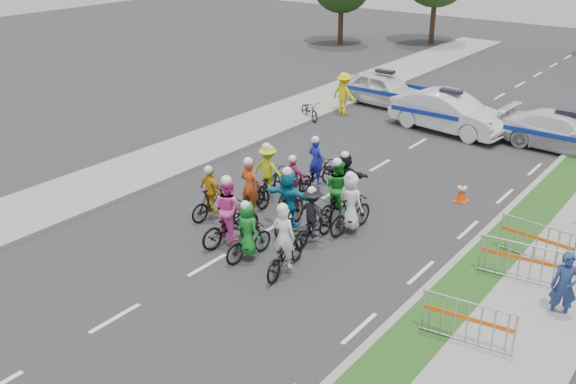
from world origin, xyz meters
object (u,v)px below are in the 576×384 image
Objects in this scene: rider_2 at (230,218)px; barrier_0 at (467,325)px; rider_9 at (294,186)px; spectator_0 at (565,286)px; rider_0 at (285,249)px; rider_5 at (289,204)px; rider_3 at (212,198)px; parked_bike at (310,110)px; police_car_1 at (449,112)px; rider_4 at (313,220)px; cone_0 at (462,191)px; rider_7 at (351,208)px; rider_6 at (251,197)px; rider_12 at (316,171)px; rider_11 at (345,182)px; rider_8 at (338,196)px; marshal_hiviz at (344,93)px; barrier_1 at (519,263)px; police_car_2 at (565,132)px; rider_1 at (248,236)px; rider_10 at (268,176)px; barrier_2 at (536,243)px; police_car_0 at (384,89)px.

rider_2 is 7.08m from barrier_0.
spectator_0 is (8.39, -1.26, 0.16)m from rider_9.
rider_5 is (-1.34, 1.94, 0.18)m from rider_0.
parked_bike is at bearing -64.97° from rider_3.
police_car_1 reaches higher than barrier_0.
rider_4 is 2.41× the size of cone_0.
rider_5 is at bearing 40.56° from rider_7.
rider_6 is 0.97× the size of barrier_0.
rider_11 is at bearing 164.58° from rider_12.
rider_11 is (1.20, 1.05, 0.09)m from rider_9.
rider_8 is 11.02m from marshal_hiviz.
rider_12 is at bearing 165.05° from barrier_1.
rider_6 reaches higher than marshal_hiviz.
spectator_0 is (3.19, -11.63, 0.11)m from police_car_2.
rider_1 is 5.17m from rider_12.
rider_5 reaches higher than police_car_2.
rider_2 is at bearing 55.18° from rider_7.
marshal_hiviz is (-4.89, -0.43, 0.12)m from police_car_1.
rider_0 is 1.17× the size of rider_9.
police_car_2 is 14.08m from barrier_0.
barrier_0 is at bearing 153.94° from rider_9.
rider_12 is (-2.61, 2.06, -0.13)m from rider_7.
barrier_0 is at bearing 131.70° from rider_11.
barrier_1 is (4.78, 0.09, -0.17)m from rider_7.
rider_10 is at bearing -1.12° from rider_7.
spectator_0 is 2.65m from barrier_0.
rider_7 reaches higher than police_car_1.
rider_2 is 1.05× the size of rider_5.
police_car_1 is 7.07× the size of cone_0.
barrier_1 is 1.30m from barrier_2.
cone_0 is at bearing -151.80° from rider_12.
parked_bike is (-12.05, 11.36, -0.15)m from barrier_0.
marshal_hiviz is (-5.25, 12.84, 0.27)m from rider_1.
rider_2 is 1.10× the size of marshal_hiviz.
police_car_2 is 10.93m from barrier_1.
rider_1 reaches higher than police_car_2.
barrier_1 is (6.24, 1.06, -0.26)m from rider_5.
rider_6 reaches higher than parked_bike.
rider_11 is 8.82m from police_car_1.
cone_0 is at bearing -138.81° from rider_6.
barrier_0 is at bearing -139.72° from police_car_0.
rider_0 is 1.18× the size of rider_4.
police_car_0 is at bearing -73.11° from rider_9.
cone_0 is (3.98, 6.48, -0.41)m from rider_2.
rider_1 is 6.08m from barrier_0.
rider_1 is 12.71m from parked_bike.
police_car_0 is at bearing 72.14° from police_car_1.
rider_12 reaches higher than rider_9.
rider_0 is 16.20m from police_car_0.
rider_8 is 12.78m from police_car_0.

